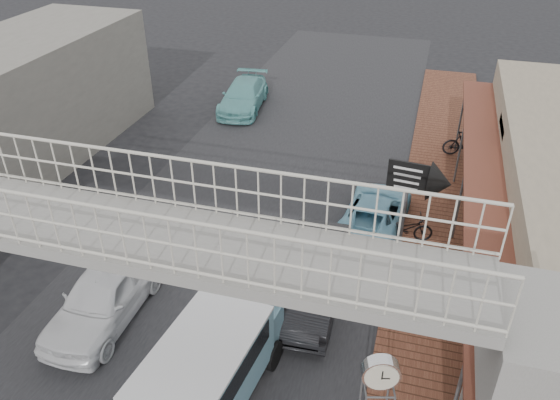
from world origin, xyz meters
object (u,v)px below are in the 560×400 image
Objects in this scene: angkot_curb at (375,212)px; motorcycle_near at (405,228)px; dark_sedan at (311,276)px; street_clock at (380,377)px; arrow_sign at (436,183)px; motorcycle_far at (465,144)px; angkot_far at (243,96)px; white_hatchback at (105,294)px; angkot_van at (209,364)px.

motorcycle_near is at bearing 152.26° from angkot_curb.
dark_sedan is 5.64m from street_clock.
dark_sedan is 2.62× the size of motorcycle_near.
angkot_curb is 3.19m from arrow_sign.
motorcycle_far is at bearing -28.95° from motorcycle_near.
motorcycle_near is at bearing 53.08° from dark_sedan.
dark_sedan is 4.30m from motorcycle_near.
angkot_far is 11.44m from motorcycle_far.
arrow_sign is at bearing 30.99° from white_hatchback.
white_hatchback is at bearing 113.41° from motorcycle_near.
street_clock is at bearing 102.45° from angkot_curb.
arrow_sign is (-1.23, -7.77, 2.16)m from motorcycle_far.
angkot_curb is at bearing 44.10° from white_hatchback.
motorcycle_far is (11.12, -2.66, -0.04)m from angkot_far.
arrow_sign is (9.89, -10.43, 2.12)m from angkot_far.
street_clock reaches higher than angkot_far.
white_hatchback is 9.42m from angkot_curb.
white_hatchback is 2.45× the size of motorcycle_far.
angkot_van is at bearing -110.40° from dark_sedan.
angkot_van is 8.65m from arrow_sign.
dark_sedan is at bearing 101.63° from street_clock.
white_hatchback is 10.21m from arrow_sign.
white_hatchback is 0.95× the size of angkot_far.
arrow_sign is at bearing 64.08° from angkot_van.
angkot_van reaches higher than white_hatchback.
angkot_van is 1.35× the size of arrow_sign.
angkot_curb is 0.90× the size of angkot_far.
angkot_van reaches higher than motorcycle_far.
dark_sedan is 11.52m from motorcycle_far.
white_hatchback is 4.51m from angkot_van.
angkot_curb is 1.32m from motorcycle_near.
motorcycle_near is at bearing 74.64° from street_clock.
white_hatchback is at bearing 135.07° from motorcycle_far.
motorcycle_far is 0.61× the size of street_clock.
dark_sedan is 1.01× the size of angkot_far.
angkot_van is (4.00, -2.00, 0.57)m from white_hatchback.
street_clock reaches higher than dark_sedan.
street_clock is at bearing -17.64° from white_hatchback.
motorcycle_far is at bearing 65.07° from dark_sedan.
arrow_sign reaches higher than angkot_far.
angkot_van is at bearing 158.37° from street_clock.
street_clock is at bearing 164.77° from motorcycle_far.
street_clock is 7.67m from arrow_sign.
street_clock is at bearing -69.25° from angkot_far.
angkot_curb is 9.05m from angkot_van.
angkot_curb reaches higher than motorcycle_near.
angkot_curb is at bearing 146.45° from motorcycle_far.
motorcycle_far is (9.76, 12.99, -0.12)m from white_hatchback.
angkot_far reaches higher than motorcycle_far.
dark_sedan is at bearing 149.68° from motorcycle_far.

